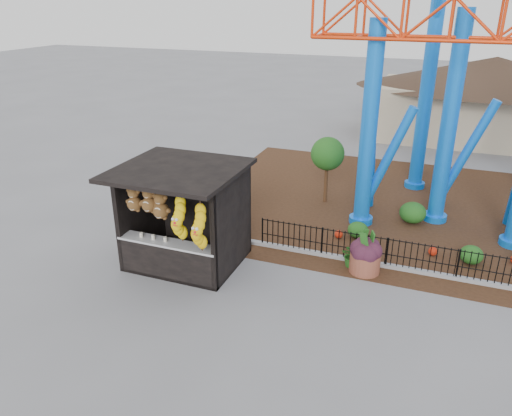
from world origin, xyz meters
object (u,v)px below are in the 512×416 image
(prize_booth, at_px, (182,220))
(roller_coaster, at_px, (499,35))
(terracotta_planter, at_px, (365,263))
(potted_plant, at_px, (353,255))

(prize_booth, xyz_separation_m, roller_coaster, (8.08, 7.32, 4.91))
(prize_booth, distance_m, terracotta_planter, 5.58)
(potted_plant, bearing_deg, prize_booth, -175.39)
(prize_booth, distance_m, roller_coaster, 11.96)
(terracotta_planter, relative_size, potted_plant, 1.17)
(terracotta_planter, bearing_deg, prize_booth, -162.97)
(roller_coaster, xyz_separation_m, potted_plant, (-3.28, -5.53, -6.05))
(prize_booth, bearing_deg, potted_plant, 20.48)
(prize_booth, bearing_deg, roller_coaster, 42.17)
(roller_coaster, distance_m, terracotta_planter, 8.88)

